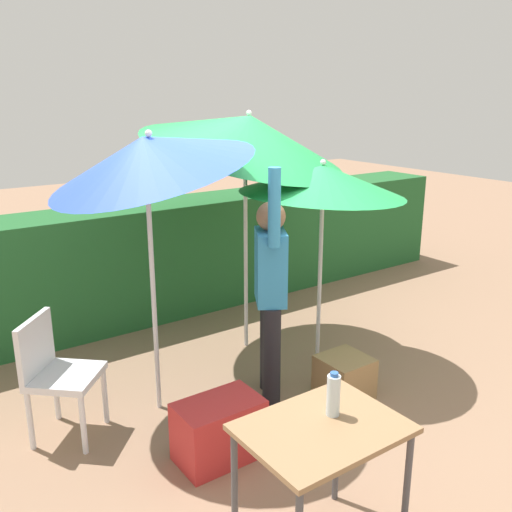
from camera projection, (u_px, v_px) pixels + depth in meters
name	position (u px, v px, depth m)	size (l,w,h in m)	color
ground_plane	(277.00, 393.00, 4.61)	(24.00, 24.00, 0.00)	#937056
hedge_row	(158.00, 259.00, 6.15)	(8.00, 0.70, 1.23)	#23602D
umbrella_rainbow	(323.00, 180.00, 4.72)	(1.42, 1.42, 1.83)	silver
umbrella_orange	(247.00, 134.00, 4.96)	(1.93, 1.89, 2.48)	silver
umbrella_yellow	(148.00, 155.00, 3.84)	(1.47, 1.45, 2.27)	silver
person_vendor	(270.00, 287.00, 4.31)	(0.37, 0.52, 1.88)	black
chair_plastic	(55.00, 370.00, 3.92)	(0.62, 0.62, 0.89)	silver
cooler_box	(219.00, 430.00, 3.75)	(0.57, 0.35, 0.42)	red
crate_cardboard	(344.00, 377.00, 4.52)	(0.37, 0.37, 0.34)	#9E7A4C
folding_table	(322.00, 443.00, 2.83)	(0.80, 0.60, 0.78)	#4C4C51
bottle_water	(333.00, 395.00, 2.87)	(0.07, 0.07, 0.24)	silver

